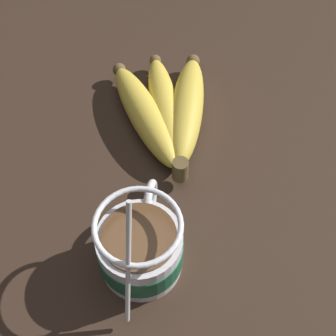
# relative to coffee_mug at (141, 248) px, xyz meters

# --- Properties ---
(table) EXTENTS (1.31, 1.31, 0.04)m
(table) POSITION_rel_coffee_mug_xyz_m (0.08, -0.03, -0.06)
(table) COLOR #332319
(table) RESTS_ON ground
(coffee_mug) EXTENTS (0.15, 0.09, 0.16)m
(coffee_mug) POSITION_rel_coffee_mug_xyz_m (0.00, 0.00, 0.00)
(coffee_mug) COLOR silver
(coffee_mug) RESTS_ON table
(banana_bunch) EXTENTS (0.22, 0.15, 0.04)m
(banana_bunch) POSITION_rel_coffee_mug_xyz_m (0.21, 0.01, -0.02)
(banana_bunch) COLOR brown
(banana_bunch) RESTS_ON table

